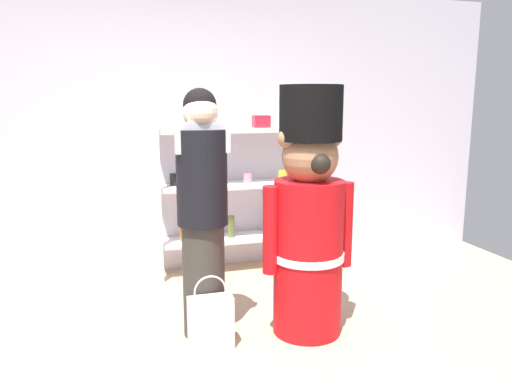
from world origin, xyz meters
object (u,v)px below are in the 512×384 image
object	(u,v)px
merchandise_shelf	(230,182)
teddy_bear_guard	(309,219)
person_shopper	(202,210)
shopping_bag	(211,321)

from	to	relation	value
merchandise_shelf	teddy_bear_guard	distance (m)	1.41
merchandise_shelf	person_shopper	bearing A→B (deg)	-111.55
merchandise_shelf	person_shopper	distance (m)	1.32
merchandise_shelf	teddy_bear_guard	world-z (taller)	teddy_bear_guard
shopping_bag	merchandise_shelf	bearing A→B (deg)	71.47
shopping_bag	person_shopper	bearing A→B (deg)	89.77
teddy_bear_guard	shopping_bag	size ratio (longest dim) A/B	3.40
teddy_bear_guard	shopping_bag	xyz separation A→B (m)	(-0.70, -0.05, -0.63)
merchandise_shelf	shopping_bag	bearing A→B (deg)	-108.53
merchandise_shelf	person_shopper	world-z (taller)	merchandise_shelf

